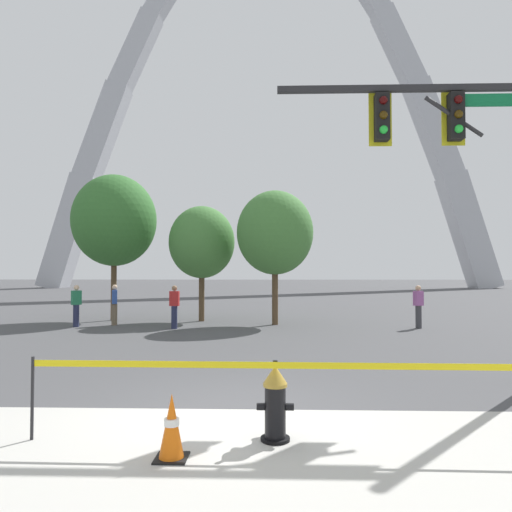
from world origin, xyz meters
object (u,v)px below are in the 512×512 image
Objects in this scene: monument_arch at (266,114)px; pedestrian_walking_right at (174,306)px; pedestrian_standing_center at (114,304)px; traffic_signal_gantry at (470,167)px; pedestrian_walking_left at (418,306)px; traffic_cone_by_hydrant at (172,427)px; fire_hydrant at (275,403)px; pedestrian_near_trees at (76,305)px.

monument_arch is 37.68× the size of pedestrian_walking_right.
monument_arch is at bearing 82.64° from pedestrian_standing_center.
traffic_signal_gantry is 55.95m from monument_arch.
pedestrian_walking_left and pedestrian_standing_center have the same top height.
traffic_cone_by_hydrant is 12.20m from pedestrian_walking_right.
traffic_signal_gantry is 11.51m from pedestrian_walking_right.
pedestrian_standing_center reaches higher than fire_hydrant.
pedestrian_walking_left is 12.89m from pedestrian_near_trees.
traffic_cone_by_hydrant is at bearing -143.03° from traffic_signal_gantry.
pedestrian_walking_left is at bearing 65.17° from fire_hydrant.
pedestrian_near_trees is (-6.29, 12.43, 0.46)m from traffic_cone_by_hydrant.
monument_arch reaches higher than fire_hydrant.
pedestrian_standing_center is at bearing -97.36° from monument_arch.
pedestrian_near_trees is at bearing 172.86° from pedestrian_walking_right.
pedestrian_walking_left is (6.59, 12.36, 0.46)m from traffic_cone_by_hydrant.
traffic_cone_by_hydrant is 0.46× the size of pedestrian_walking_left.
pedestrian_walking_right and pedestrian_near_trees have the same top height.
pedestrian_standing_center is at bearing 25.52° from pedestrian_near_trees.
pedestrian_standing_center is (-9.92, 9.34, -3.25)m from traffic_signal_gantry.
pedestrian_near_trees reaches higher than traffic_cone_by_hydrant.
pedestrian_standing_center is 1.00× the size of pedestrian_walking_right.
traffic_signal_gantry is 0.10× the size of monument_arch.
traffic_signal_gantry reaches higher than fire_hydrant.
pedestrian_standing_center is at bearing 157.20° from pedestrian_walking_right.
traffic_cone_by_hydrant is 13.94m from pedestrian_near_trees.
traffic_cone_by_hydrant is at bearing -68.93° from pedestrian_standing_center.
traffic_cone_by_hydrant is 0.46× the size of pedestrian_near_trees.
monument_arch is at bearing 94.74° from traffic_signal_gantry.
pedestrian_walking_right is at bearing -177.38° from pedestrian_walking_left.
pedestrian_walking_left and pedestrian_walking_right have the same top height.
pedestrian_walking_right is (-2.98, -44.22, -22.15)m from monument_arch.
monument_arch is 37.68× the size of pedestrian_near_trees.
traffic_signal_gantry is 3.77× the size of pedestrian_walking_left.
pedestrian_walking_right is at bearing 101.50° from traffic_cone_by_hydrant.
traffic_cone_by_hydrant is at bearing -63.15° from pedestrian_near_trees.
pedestrian_standing_center is (-6.18, 12.42, 0.35)m from fire_hydrant.
traffic_signal_gantry is (3.74, 3.08, 3.60)m from fire_hydrant.
pedestrian_near_trees is at bearing 179.69° from pedestrian_walking_left.
traffic_signal_gantry is at bearing -43.29° from pedestrian_standing_center.
pedestrian_walking_right reaches higher than fire_hydrant.
traffic_signal_gantry is at bearing 39.46° from fire_hydrant.
monument_arch is at bearing 81.11° from pedestrian_near_trees.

